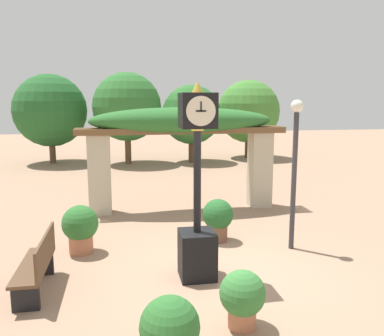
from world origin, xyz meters
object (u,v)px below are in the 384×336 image
(potted_plant_far_right, at_px, (242,297))
(pedestal_clock, at_px, (197,197))
(lamp_post, at_px, (295,156))
(potted_plant_far_left, at_px, (80,227))
(potted_plant_near_right, at_px, (218,218))
(potted_plant_near_left, at_px, (170,329))
(park_bench, at_px, (38,265))

(potted_plant_far_right, bearing_deg, pedestal_clock, 100.58)
(pedestal_clock, relative_size, lamp_post, 1.10)
(potted_plant_far_left, relative_size, potted_plant_far_right, 1.22)
(potted_plant_far_right, bearing_deg, potted_plant_near_right, 82.13)
(lamp_post, bearing_deg, potted_plant_near_left, -130.62)
(pedestal_clock, height_order, potted_plant_near_left, pedestal_clock)
(potted_plant_near_left, xyz_separation_m, potted_plant_far_left, (-1.29, 3.78, 0.02))
(potted_plant_near_right, bearing_deg, potted_plant_near_left, -110.44)
(pedestal_clock, bearing_deg, park_bench, -178.29)
(potted_plant_far_left, xyz_separation_m, park_bench, (-0.50, -1.54, -0.09))
(potted_plant_near_left, bearing_deg, potted_plant_far_left, 108.85)
(potted_plant_near_right, distance_m, potted_plant_far_left, 2.79)
(park_bench, relative_size, lamp_post, 0.51)
(potted_plant_near_left, bearing_deg, pedestal_clock, 72.45)
(potted_plant_near_left, relative_size, lamp_post, 0.30)
(pedestal_clock, bearing_deg, potted_plant_near_right, 65.70)
(potted_plant_near_left, relative_size, park_bench, 0.58)
(potted_plant_far_left, height_order, potted_plant_far_right, potted_plant_far_left)
(pedestal_clock, height_order, lamp_post, pedestal_clock)
(potted_plant_near_right, height_order, potted_plant_far_left, potted_plant_far_left)
(pedestal_clock, height_order, potted_plant_far_left, pedestal_clock)
(potted_plant_near_left, relative_size, potted_plant_far_right, 1.12)
(lamp_post, bearing_deg, park_bench, -167.04)
(potted_plant_far_left, bearing_deg, pedestal_clock, -35.79)
(potted_plant_far_right, xyz_separation_m, park_bench, (-2.82, 1.53, 0.00))
(potted_plant_near_right, relative_size, lamp_post, 0.31)
(potted_plant_near_left, height_order, potted_plant_near_right, potted_plant_near_right)
(pedestal_clock, relative_size, park_bench, 2.14)
(potted_plant_near_left, xyz_separation_m, potted_plant_near_right, (1.49, 3.99, 0.00))
(potted_plant_far_left, height_order, park_bench, potted_plant_far_left)
(potted_plant_far_right, height_order, park_bench, park_bench)
(park_bench, bearing_deg, potted_plant_near_left, 38.54)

